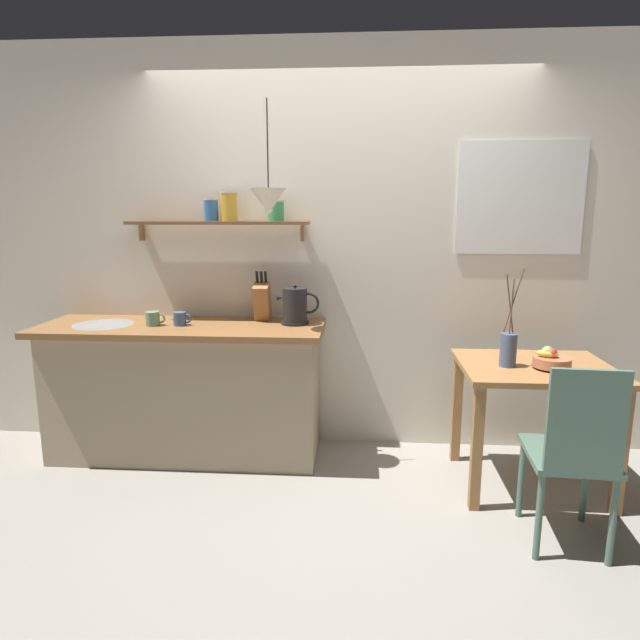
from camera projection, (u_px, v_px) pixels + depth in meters
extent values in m
plane|color=gray|center=(333.00, 481.00, 3.32)|extent=(14.00, 14.00, 0.00)
cube|color=silver|center=(369.00, 251.00, 3.68)|extent=(6.80, 0.10, 2.70)
cube|color=white|center=(521.00, 198.00, 3.49)|extent=(0.80, 0.01, 0.71)
cube|color=silver|center=(520.00, 198.00, 3.49)|extent=(0.74, 0.01, 0.65)
cube|color=tan|center=(186.00, 393.00, 3.62)|extent=(1.74, 0.52, 0.86)
cube|color=brown|center=(181.00, 328.00, 3.51)|extent=(1.83, 0.63, 0.04)
cylinder|color=#B7BABF|center=(104.00, 325.00, 3.52)|extent=(0.38, 0.38, 0.01)
cube|color=brown|center=(218.00, 223.00, 3.55)|extent=(1.19, 0.18, 0.02)
cube|color=#99754C|center=(142.00, 232.00, 3.68)|extent=(0.02, 0.06, 0.12)
cube|color=#99754C|center=(302.00, 232.00, 3.60)|extent=(0.02, 0.06, 0.12)
cylinder|color=#3366A3|center=(211.00, 211.00, 3.54)|extent=(0.09, 0.09, 0.13)
cylinder|color=silver|center=(211.00, 200.00, 3.52)|extent=(0.10, 0.10, 0.01)
cylinder|color=gold|center=(229.00, 207.00, 3.53)|extent=(0.11, 0.11, 0.18)
cylinder|color=silver|center=(228.00, 193.00, 3.51)|extent=(0.11, 0.11, 0.01)
cylinder|color=#388E56|center=(276.00, 211.00, 3.51)|extent=(0.10, 0.10, 0.12)
cylinder|color=silver|center=(276.00, 201.00, 3.50)|extent=(0.11, 0.11, 0.01)
cube|color=#9E6B3D|center=(536.00, 368.00, 3.14)|extent=(0.85, 0.71, 0.03)
cube|color=#9E6B3D|center=(477.00, 448.00, 2.95)|extent=(0.06, 0.06, 0.71)
cube|color=#9E6B3D|center=(621.00, 453.00, 2.89)|extent=(0.06, 0.06, 0.71)
cube|color=#9E6B3D|center=(457.00, 408.00, 3.54)|extent=(0.06, 0.06, 0.71)
cube|color=#9E6B3D|center=(576.00, 411.00, 3.49)|extent=(0.06, 0.06, 0.71)
cube|color=#4C6B5B|center=(568.00, 455.00, 2.65)|extent=(0.41, 0.46, 0.03)
cube|color=#4C6B5B|center=(587.00, 422.00, 2.40)|extent=(0.34, 0.05, 0.48)
cylinder|color=#4C6B5B|center=(585.00, 483.00, 2.86)|extent=(0.03, 0.03, 0.44)
cylinder|color=#4C6B5B|center=(521.00, 479.00, 2.90)|extent=(0.03, 0.03, 0.44)
cylinder|color=#4C6B5B|center=(613.00, 522.00, 2.49)|extent=(0.03, 0.03, 0.44)
cylinder|color=#4C6B5B|center=(539.00, 517.00, 2.54)|extent=(0.03, 0.03, 0.44)
cylinder|color=#BC704C|center=(551.00, 368.00, 3.06)|extent=(0.09, 0.09, 0.01)
cylinder|color=#BC704C|center=(552.00, 362.00, 3.06)|extent=(0.21, 0.21, 0.06)
ellipsoid|color=yellow|center=(548.00, 354.00, 3.05)|extent=(0.13, 0.09, 0.04)
sphere|color=red|center=(552.00, 354.00, 3.05)|extent=(0.06, 0.06, 0.06)
sphere|color=#8EA84C|center=(548.00, 352.00, 3.06)|extent=(0.07, 0.07, 0.07)
cylinder|color=#475675|center=(508.00, 350.00, 3.10)|extent=(0.09, 0.09, 0.19)
cylinder|color=brown|center=(510.00, 304.00, 3.05)|extent=(0.07, 0.03, 0.33)
cylinder|color=brown|center=(512.00, 307.00, 3.04)|extent=(0.01, 0.01, 0.31)
cylinder|color=brown|center=(514.00, 301.00, 3.04)|extent=(0.09, 0.03, 0.37)
cylinder|color=black|center=(295.00, 323.00, 3.53)|extent=(0.18, 0.18, 0.02)
cylinder|color=#232326|center=(295.00, 305.00, 3.51)|extent=(0.16, 0.16, 0.22)
sphere|color=black|center=(295.00, 286.00, 3.48)|extent=(0.02, 0.02, 0.02)
cone|color=#232326|center=(280.00, 298.00, 3.51)|extent=(0.04, 0.04, 0.04)
torus|color=black|center=(309.00, 303.00, 3.50)|extent=(0.14, 0.02, 0.14)
cube|color=#9E6B3D|center=(262.00, 302.00, 3.61)|extent=(0.10, 0.18, 0.26)
cylinder|color=black|center=(257.00, 277.00, 3.57)|extent=(0.02, 0.04, 0.08)
cylinder|color=black|center=(261.00, 277.00, 3.57)|extent=(0.02, 0.04, 0.08)
cylinder|color=black|center=(266.00, 277.00, 3.57)|extent=(0.02, 0.04, 0.08)
cylinder|color=slate|center=(153.00, 319.00, 3.48)|extent=(0.09, 0.09, 0.09)
torus|color=slate|center=(161.00, 318.00, 3.47)|extent=(0.06, 0.01, 0.06)
cylinder|color=#3D5B89|center=(180.00, 319.00, 3.48)|extent=(0.08, 0.08, 0.09)
torus|color=#3D5B89|center=(187.00, 319.00, 3.47)|extent=(0.06, 0.01, 0.06)
cylinder|color=black|center=(268.00, 144.00, 3.12)|extent=(0.01, 0.01, 0.50)
cone|color=beige|center=(269.00, 201.00, 3.19)|extent=(0.21, 0.21, 0.14)
sphere|color=white|center=(269.00, 210.00, 3.20)|extent=(0.04, 0.04, 0.04)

